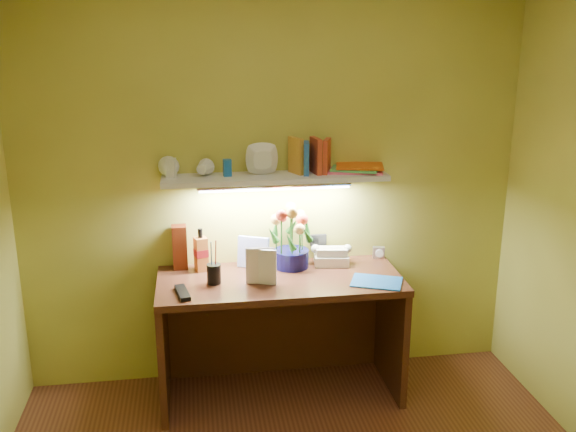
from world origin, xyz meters
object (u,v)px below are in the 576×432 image
object	(u,v)px
desk_clock	(379,252)
whisky_bottle	(201,250)
telephone	(331,254)
flower_bouquet	(291,237)
desk	(280,337)

from	to	relation	value
desk_clock	whisky_bottle	bearing A→B (deg)	-167.46
telephone	whisky_bottle	bearing A→B (deg)	-172.70
telephone	flower_bouquet	bearing A→B (deg)	-169.54
desk	flower_bouquet	bearing A→B (deg)	61.40
telephone	desk_clock	xyz separation A→B (m)	(0.31, 0.06, -0.03)
flower_bouquet	whisky_bottle	bearing A→B (deg)	177.75
whisky_bottle	desk	bearing A→B (deg)	-23.29
desk	telephone	bearing A→B (deg)	27.91
flower_bouquet	whisky_bottle	xyz separation A→B (m)	(-0.54, 0.02, -0.06)
flower_bouquet	desk_clock	xyz separation A→B (m)	(0.56, 0.07, -0.15)
whisky_bottle	telephone	bearing A→B (deg)	-0.79
telephone	desk_clock	size ratio (longest dim) A/B	2.85
desk	telephone	world-z (taller)	telephone
telephone	whisky_bottle	size ratio (longest dim) A/B	0.79
telephone	desk_clock	distance (m)	0.32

